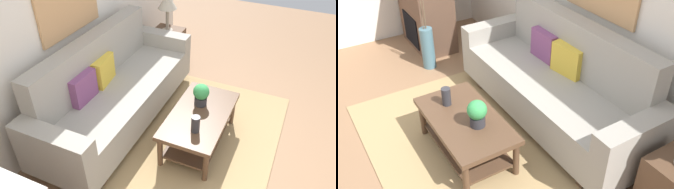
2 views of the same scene
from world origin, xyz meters
The scene contains 11 objects.
ground_plane centered at (0.00, 0.00, 0.00)m, with size 9.73×9.73×0.00m, color #8C6647.
wall_back centered at (0.00, 2.11, 1.35)m, with size 5.73×0.10×2.70m, color silver.
area_rug centered at (0.00, 0.50, 0.01)m, with size 2.66×1.69×0.01m, color #A38456.
couch centered at (0.03, 1.58, 0.43)m, with size 2.47×0.84×1.08m.
throw_pillow_plum centered at (-0.36, 1.70, 0.68)m, with size 0.36×0.12×0.32m, color #7A4270.
throw_pillow_mustard centered at (0.03, 1.70, 0.68)m, with size 0.36×0.12×0.32m, color gold.
coffee_table centered at (0.05, 0.51, 0.31)m, with size 1.10×0.60×0.43m.
tabletop_vase centered at (-0.24, 0.46, 0.52)m, with size 0.09×0.09×0.18m, color #2D2D33.
potted_plant_tabletop centered at (0.20, 0.56, 0.57)m, with size 0.18×0.18×0.26m.
side_table centered at (1.57, 1.59, 0.28)m, with size 0.44×0.44×0.56m, color #513826.
table_lamp centered at (1.57, 1.59, 0.99)m, with size 0.28×0.28×0.57m.
Camera 1 is at (-2.61, -0.32, 2.67)m, focal length 35.11 mm.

